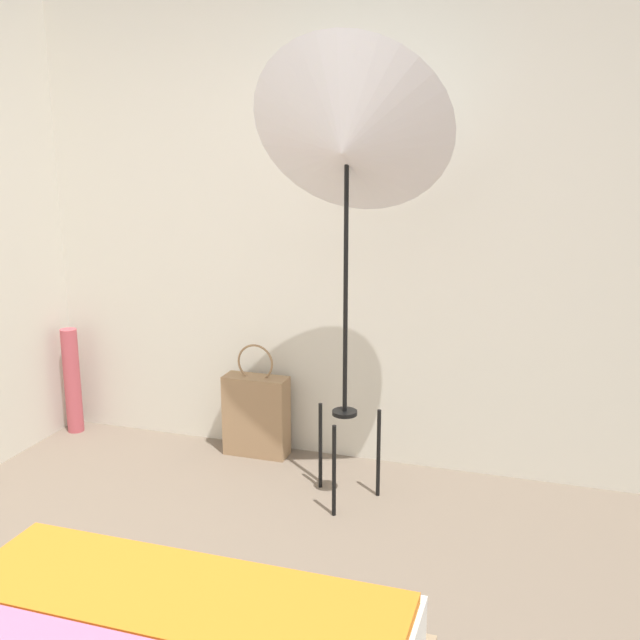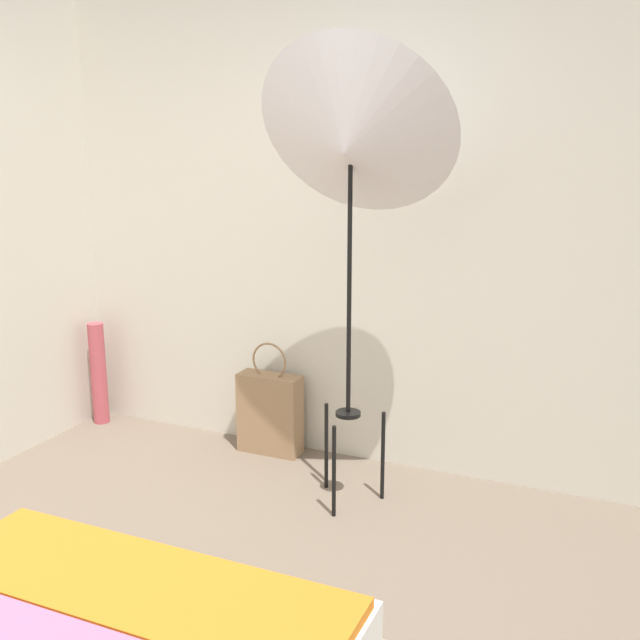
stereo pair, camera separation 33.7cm
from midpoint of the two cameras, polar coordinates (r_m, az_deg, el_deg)
wall_back at (r=4.09m, az=2.80°, el=7.10°), size 8.00×0.05×2.60m
photo_umbrella at (r=3.44m, az=5.24°, el=13.35°), size 0.95×0.70×2.21m
tote_bag at (r=4.31m, az=-1.58°, el=-7.10°), size 0.37×0.14×0.65m
paper_roll at (r=4.88m, az=-14.65°, el=-3.99°), size 0.10×0.10×0.65m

